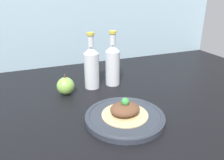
# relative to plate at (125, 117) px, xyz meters

# --- Properties ---
(ground_plane) EXTENTS (1.80, 1.10, 0.04)m
(ground_plane) POSITION_rel_plate_xyz_m (0.06, 0.17, -0.03)
(ground_plane) COLOR black
(plate) EXTENTS (0.28, 0.28, 0.02)m
(plate) POSITION_rel_plate_xyz_m (0.00, 0.00, 0.00)
(plate) COLOR #2D333D
(plate) RESTS_ON ground_plane
(plated_food) EXTENTS (0.17, 0.17, 0.07)m
(plated_food) POSITION_rel_plate_xyz_m (-0.00, -0.00, 0.03)
(plated_food) COLOR #D6BC7F
(plated_food) RESTS_ON plate
(cider_bottle_left) EXTENTS (0.07, 0.07, 0.26)m
(cider_bottle_left) POSITION_rel_plate_xyz_m (-0.03, 0.32, 0.09)
(cider_bottle_left) COLOR silver
(cider_bottle_left) RESTS_ON ground_plane
(cider_bottle_right) EXTENTS (0.07, 0.07, 0.26)m
(cider_bottle_right) POSITION_rel_plate_xyz_m (0.08, 0.32, 0.09)
(cider_bottle_right) COLOR silver
(cider_bottle_right) RESTS_ON ground_plane
(apple) EXTENTS (0.08, 0.08, 0.09)m
(apple) POSITION_rel_plate_xyz_m (-0.16, 0.29, 0.03)
(apple) COLOR #84B74C
(apple) RESTS_ON ground_plane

